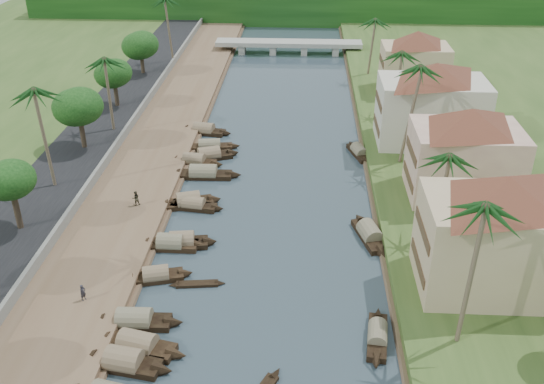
# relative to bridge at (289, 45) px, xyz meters

# --- Properties ---
(ground) EXTENTS (220.00, 220.00, 0.00)m
(ground) POSITION_rel_bridge_xyz_m (-0.00, -72.00, -1.72)
(ground) COLOR #31404A
(ground) RESTS_ON ground
(left_bank) EXTENTS (10.00, 180.00, 0.80)m
(left_bank) POSITION_rel_bridge_xyz_m (-16.00, -52.00, -1.32)
(left_bank) COLOR brown
(left_bank) RESTS_ON ground
(right_bank) EXTENTS (16.00, 180.00, 1.20)m
(right_bank) POSITION_rel_bridge_xyz_m (19.00, -52.00, -1.12)
(right_bank) COLOR #324E1F
(right_bank) RESTS_ON ground
(road) EXTENTS (8.00, 180.00, 1.40)m
(road) POSITION_rel_bridge_xyz_m (-24.50, -52.00, -1.02)
(road) COLOR black
(road) RESTS_ON ground
(retaining_wall) EXTENTS (0.40, 180.00, 1.10)m
(retaining_wall) POSITION_rel_bridge_xyz_m (-20.20, -52.00, -0.37)
(retaining_wall) COLOR slate
(retaining_wall) RESTS_ON left_bank
(treeline) EXTENTS (120.00, 14.00, 8.00)m
(treeline) POSITION_rel_bridge_xyz_m (-0.00, 28.00, 2.28)
(treeline) COLOR #10370F
(treeline) RESTS_ON ground
(bridge) EXTENTS (28.00, 4.00, 2.40)m
(bridge) POSITION_rel_bridge_xyz_m (0.00, 0.00, 0.00)
(bridge) COLOR #9D9D93
(bridge) RESTS_ON ground
(building_near) EXTENTS (14.85, 14.85, 10.20)m
(building_near) POSITION_rel_bridge_xyz_m (18.99, -74.00, 4.66)
(building_near) COLOR #CAB087
(building_near) RESTS_ON right_bank
(building_mid) EXTENTS (14.11, 14.11, 9.70)m
(building_mid) POSITION_rel_bridge_xyz_m (19.99, -58.00, 4.41)
(building_mid) COLOR beige
(building_mid) RESTS_ON right_bank
(building_far) EXTENTS (15.59, 15.59, 10.20)m
(building_far) POSITION_rel_bridge_xyz_m (18.99, -44.00, 4.66)
(building_far) COLOR beige
(building_far) RESTS_ON right_bank
(building_distant) EXTENTS (12.62, 12.62, 9.20)m
(building_distant) POSITION_rel_bridge_xyz_m (19.99, -24.00, 4.16)
(building_distant) COLOR #CAB087
(building_distant) RESTS_ON right_bank
(sampan_1) EXTENTS (7.90, 3.06, 2.29)m
(sampan_1) POSITION_rel_bridge_xyz_m (-9.49, -83.82, -1.30)
(sampan_1) COLOR black
(sampan_1) RESTS_ON ground
(sampan_2) EXTENTS (8.38, 3.53, 2.17)m
(sampan_2) POSITION_rel_bridge_xyz_m (-8.97, -81.98, -1.31)
(sampan_2) COLOR black
(sampan_2) RESTS_ON ground
(sampan_3) EXTENTS (8.10, 2.01, 2.18)m
(sampan_3) POSITION_rel_bridge_xyz_m (-9.91, -79.28, -1.31)
(sampan_3) COLOR black
(sampan_3) RESTS_ON ground
(sampan_4) EXTENTS (6.84, 3.07, 1.95)m
(sampan_4) POSITION_rel_bridge_xyz_m (-9.51, -73.31, -1.31)
(sampan_4) COLOR black
(sampan_4) RESTS_ON ground
(sampan_5) EXTENTS (7.08, 2.58, 2.22)m
(sampan_5) POSITION_rel_bridge_xyz_m (-8.22, -67.80, -1.31)
(sampan_5) COLOR black
(sampan_5) RESTS_ON ground
(sampan_6) EXTENTS (7.26, 1.98, 2.17)m
(sampan_6) POSITION_rel_bridge_xyz_m (-9.25, -68.18, -1.31)
(sampan_6) COLOR black
(sampan_6) RESTS_ON ground
(sampan_7) EXTENTS (6.93, 2.30, 1.86)m
(sampan_7) POSITION_rel_bridge_xyz_m (-8.31, -60.65, -1.32)
(sampan_7) COLOR black
(sampan_7) RESTS_ON ground
(sampan_8) EXTENTS (7.51, 3.90, 2.27)m
(sampan_8) POSITION_rel_bridge_xyz_m (-8.98, -59.99, -1.30)
(sampan_8) COLOR black
(sampan_8) RESTS_ON ground
(sampan_9) EXTENTS (9.24, 2.12, 2.31)m
(sampan_9) POSITION_rel_bridge_xyz_m (-8.41, -53.22, -1.30)
(sampan_9) COLOR black
(sampan_9) RESTS_ON ground
(sampan_10) EXTENTS (7.68, 2.80, 2.09)m
(sampan_10) POSITION_rel_bridge_xyz_m (-10.06, -49.94, -1.31)
(sampan_10) COLOR black
(sampan_10) RESTS_ON ground
(sampan_11) EXTENTS (8.00, 4.45, 2.26)m
(sampan_11) POSITION_rel_bridge_xyz_m (-8.46, -48.21, -1.31)
(sampan_11) COLOR black
(sampan_11) RESTS_ON ground
(sampan_12) EXTENTS (8.20, 2.50, 1.96)m
(sampan_12) POSITION_rel_bridge_xyz_m (-8.83, -45.33, -1.31)
(sampan_12) COLOR black
(sampan_12) RESTS_ON ground
(sampan_13) EXTENTS (8.19, 3.15, 2.20)m
(sampan_13) POSITION_rel_bridge_xyz_m (-10.35, -40.20, -1.31)
(sampan_13) COLOR black
(sampan_13) RESTS_ON ground
(sampan_14) EXTENTS (2.17, 7.22, 1.79)m
(sampan_14) POSITION_rel_bridge_xyz_m (9.23, -80.02, -1.32)
(sampan_14) COLOR black
(sampan_14) RESTS_ON ground
(sampan_15) EXTENTS (3.87, 8.48, 2.23)m
(sampan_15) POSITION_rel_bridge_xyz_m (9.94, -65.50, -1.31)
(sampan_15) COLOR black
(sampan_15) RESTS_ON ground
(sampan_16) EXTENTS (3.47, 7.32, 1.83)m
(sampan_16) POSITION_rel_bridge_xyz_m (10.27, -46.13, -1.32)
(sampan_16) COLOR black
(sampan_16) RESTS_ON ground
(canoe_1) EXTENTS (5.10, 1.42, 0.81)m
(canoe_1) POSITION_rel_bridge_xyz_m (-5.78, -73.89, -1.62)
(canoe_1) COLOR black
(canoe_1) RESTS_ON ground
(canoe_2) EXTENTS (5.36, 0.96, 0.78)m
(canoe_2) POSITION_rel_bridge_xyz_m (-8.03, -53.25, -1.62)
(canoe_2) COLOR black
(canoe_2) RESTS_ON ground
(palm_0) EXTENTS (3.20, 3.20, 13.10)m
(palm_0) POSITION_rel_bridge_xyz_m (15.00, -81.03, 10.72)
(palm_0) COLOR brown
(palm_0) RESTS_ON ground
(palm_1) EXTENTS (3.20, 3.20, 9.96)m
(palm_1) POSITION_rel_bridge_xyz_m (16.00, -66.63, 7.70)
(palm_1) COLOR brown
(palm_1) RESTS_ON ground
(palm_2) EXTENTS (3.20, 3.20, 13.10)m
(palm_2) POSITION_rel_bridge_xyz_m (15.00, -50.28, 10.75)
(palm_2) COLOR brown
(palm_2) RESTS_ON ground
(palm_3) EXTENTS (3.20, 3.20, 10.28)m
(palm_3) POSITION_rel_bridge_xyz_m (16.00, -34.47, 8.01)
(palm_3) COLOR brown
(palm_3) RESTS_ON ground
(palm_5) EXTENTS (3.20, 3.20, 12.43)m
(palm_5) POSITION_rel_bridge_xyz_m (-24.00, -58.68, 10.28)
(palm_5) COLOR brown
(palm_5) RESTS_ON ground
(palm_6) EXTENTS (3.20, 3.20, 10.98)m
(palm_6) POSITION_rel_bridge_xyz_m (-22.00, -42.63, 8.89)
(palm_6) COLOR brown
(palm_6) RESTS_ON ground
(palm_7) EXTENTS (3.20, 3.20, 10.57)m
(palm_7) POSITION_rel_bridge_xyz_m (14.00, -16.00, 8.29)
(palm_7) COLOR brown
(palm_7) RESTS_ON ground
(palm_8) EXTENTS (3.20, 3.20, 12.29)m
(palm_8) POSITION_rel_bridge_xyz_m (-20.50, -10.79, 10.15)
(palm_8) COLOR brown
(palm_8) RESTS_ON ground
(tree_2) EXTENTS (4.49, 4.49, 7.02)m
(tree_2) POSITION_rel_bridge_xyz_m (-24.00, -67.50, 4.75)
(tree_2) COLOR #483529
(tree_2) RESTS_ON ground
(tree_3) EXTENTS (5.49, 5.49, 7.52)m
(tree_3) POSITION_rel_bridge_xyz_m (-24.00, -48.48, 4.87)
(tree_3) COLOR #483529
(tree_3) RESTS_ON ground
(tree_4) EXTENTS (4.80, 4.80, 6.72)m
(tree_4) POSITION_rel_bridge_xyz_m (-24.00, -33.74, 4.35)
(tree_4) COLOR #483529
(tree_4) RESTS_ON ground
(tree_5) EXTENTS (5.40, 5.40, 6.86)m
(tree_5) POSITION_rel_bridge_xyz_m (-24.00, -18.09, 4.25)
(tree_5) COLOR #483529
(tree_5) RESTS_ON ground
(tree_6) EXTENTS (4.74, 4.74, 7.63)m
(tree_6) POSITION_rel_bridge_xyz_m (24.00, -41.17, 5.05)
(tree_6) COLOR #483529
(tree_6) RESTS_ON ground
(person_near) EXTENTS (0.58, 0.65, 1.49)m
(person_near) POSITION_rel_bridge_xyz_m (-14.55, -77.38, -0.18)
(person_near) COLOR #29272F
(person_near) RESTS_ON left_bank
(person_far) EXTENTS (0.97, 0.89, 1.62)m
(person_far) POSITION_rel_bridge_xyz_m (-14.20, -61.55, -0.11)
(person_far) COLOR #383627
(person_far) RESTS_ON left_bank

